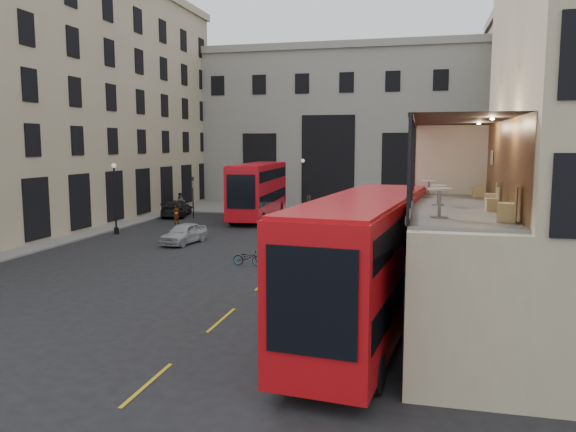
% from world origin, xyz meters
% --- Properties ---
extents(ground, '(140.00, 140.00, 0.00)m').
position_xyz_m(ground, '(0.00, 0.00, 0.00)').
color(ground, black).
rests_on(ground, ground).
extents(host_building_main, '(7.26, 11.40, 15.10)m').
position_xyz_m(host_building_main, '(9.95, 0.00, 7.79)').
color(host_building_main, '#BAAD8C').
rests_on(host_building_main, ground).
extents(host_frontage, '(3.00, 11.00, 4.50)m').
position_xyz_m(host_frontage, '(6.50, 0.00, 2.25)').
color(host_frontage, '#BAAD8C').
rests_on(host_frontage, ground).
extents(cafe_floor, '(3.00, 10.00, 0.10)m').
position_xyz_m(cafe_floor, '(6.50, 0.00, 4.55)').
color(cafe_floor, slate).
rests_on(cafe_floor, host_frontage).
extents(building_left, '(14.60, 50.60, 22.00)m').
position_xyz_m(building_left, '(-26.96, 20.00, 11.38)').
color(building_left, '#BAAD8C').
rests_on(building_left, ground).
extents(gateway, '(35.00, 10.60, 18.00)m').
position_xyz_m(gateway, '(-5.00, 47.99, 9.39)').
color(gateway, gray).
rests_on(gateway, ground).
extents(pavement_far, '(40.00, 12.00, 0.12)m').
position_xyz_m(pavement_far, '(-6.00, 38.00, 0.06)').
color(pavement_far, slate).
rests_on(pavement_far, ground).
extents(pavement_left, '(8.00, 48.00, 0.12)m').
position_xyz_m(pavement_left, '(-22.00, 12.00, 0.06)').
color(pavement_left, slate).
rests_on(pavement_left, ground).
extents(traffic_light_near, '(0.16, 0.20, 3.80)m').
position_xyz_m(traffic_light_near, '(-1.00, 12.00, 2.42)').
color(traffic_light_near, black).
rests_on(traffic_light_near, ground).
extents(traffic_light_far, '(0.16, 0.20, 3.80)m').
position_xyz_m(traffic_light_far, '(-15.00, 28.00, 2.42)').
color(traffic_light_far, black).
rests_on(traffic_light_far, ground).
extents(street_lamp_a, '(0.36, 0.36, 5.33)m').
position_xyz_m(street_lamp_a, '(-17.00, 18.00, 2.39)').
color(street_lamp_a, black).
rests_on(street_lamp_a, ground).
extents(street_lamp_b, '(0.36, 0.36, 5.33)m').
position_xyz_m(street_lamp_b, '(-6.00, 34.00, 2.39)').
color(street_lamp_b, black).
rests_on(street_lamp_b, ground).
extents(bus_near, '(4.15, 12.60, 4.94)m').
position_xyz_m(bus_near, '(3.50, -0.63, 2.77)').
color(bus_near, '#B70C12').
rests_on(bus_near, ground).
extents(bus_far, '(3.67, 12.75, 5.02)m').
position_xyz_m(bus_far, '(-9.09, 29.13, 2.82)').
color(bus_far, red).
rests_on(bus_far, ground).
extents(car_a, '(2.26, 4.36, 1.42)m').
position_xyz_m(car_a, '(-10.33, 15.34, 0.71)').
color(car_a, '#A6A9AE').
rests_on(car_a, ground).
extents(car_b, '(2.39, 4.26, 1.33)m').
position_xyz_m(car_b, '(-1.84, 20.95, 0.67)').
color(car_b, maroon).
rests_on(car_b, ground).
extents(car_c, '(3.36, 5.71, 1.55)m').
position_xyz_m(car_c, '(-17.00, 28.72, 0.78)').
color(car_c, black).
rests_on(car_c, ground).
extents(bicycle, '(1.67, 0.60, 0.87)m').
position_xyz_m(bicycle, '(-3.99, 9.66, 0.44)').
color(bicycle, gray).
rests_on(bicycle, ground).
extents(cyclist, '(0.55, 0.70, 1.70)m').
position_xyz_m(cyclist, '(-3.41, 16.75, 0.85)').
color(cyclist, '#D9EB18').
rests_on(cyclist, ground).
extents(pedestrian_a, '(1.02, 0.87, 1.83)m').
position_xyz_m(pedestrian_a, '(-18.55, 33.14, 0.92)').
color(pedestrian_a, gray).
rests_on(pedestrian_a, ground).
extents(pedestrian_b, '(1.14, 1.15, 1.59)m').
position_xyz_m(pedestrian_b, '(-10.39, 28.40, 0.80)').
color(pedestrian_b, gray).
rests_on(pedestrian_b, ground).
extents(pedestrian_c, '(1.06, 0.68, 1.68)m').
position_xyz_m(pedestrian_c, '(-2.06, 37.17, 0.84)').
color(pedestrian_c, gray).
rests_on(pedestrian_c, ground).
extents(pedestrian_d, '(0.85, 0.91, 1.56)m').
position_xyz_m(pedestrian_d, '(2.02, 31.74, 0.78)').
color(pedestrian_d, gray).
rests_on(pedestrian_d, ground).
extents(pedestrian_e, '(0.65, 0.79, 1.88)m').
position_xyz_m(pedestrian_e, '(-14.34, 22.90, 0.94)').
color(pedestrian_e, gray).
rests_on(pedestrian_e, ground).
extents(cafe_table_near, '(0.68, 0.68, 0.86)m').
position_xyz_m(cafe_table_near, '(5.84, -3.11, 5.17)').
color(cafe_table_near, beige).
rests_on(cafe_table_near, cafe_floor).
extents(cafe_table_mid, '(0.56, 0.56, 0.70)m').
position_xyz_m(cafe_table_mid, '(5.90, 0.45, 5.06)').
color(cafe_table_mid, beige).
rests_on(cafe_table_mid, cafe_floor).
extents(cafe_table_far, '(0.55, 0.55, 0.69)m').
position_xyz_m(cafe_table_far, '(5.61, 3.23, 5.06)').
color(cafe_table_far, beige).
rests_on(cafe_table_far, cafe_floor).
extents(cafe_chair_a, '(0.57, 0.57, 0.97)m').
position_xyz_m(cafe_chair_a, '(7.63, -3.56, 4.90)').
color(cafe_chair_a, '#DDC67F').
rests_on(cafe_chair_a, cafe_floor).
extents(cafe_chair_b, '(0.40, 0.40, 0.75)m').
position_xyz_m(cafe_chair_b, '(7.53, -0.99, 4.83)').
color(cafe_chair_b, tan).
rests_on(cafe_chair_b, cafe_floor).
extents(cafe_chair_c, '(0.46, 0.46, 0.80)m').
position_xyz_m(cafe_chair_c, '(7.66, 0.59, 4.84)').
color(cafe_chair_c, tan).
rests_on(cafe_chair_c, cafe_floor).
extents(cafe_chair_d, '(0.43, 0.43, 0.78)m').
position_xyz_m(cafe_chair_d, '(7.58, 4.12, 4.84)').
color(cafe_chair_d, tan).
rests_on(cafe_chair_d, cafe_floor).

